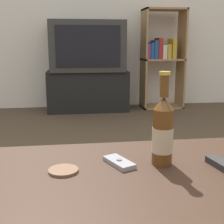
% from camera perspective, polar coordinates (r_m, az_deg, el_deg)
% --- Properties ---
extents(coffee_table, '(1.06, 0.63, 0.40)m').
position_cam_1_polar(coffee_table, '(0.90, -0.69, -15.76)').
color(coffee_table, '#332116').
rests_on(coffee_table, ground_plane).
extents(tv_stand, '(0.91, 0.39, 0.45)m').
position_cam_1_polar(tv_stand, '(3.59, -4.47, 3.89)').
color(tv_stand, black).
rests_on(tv_stand, ground_plane).
extents(television, '(0.82, 0.47, 0.55)m').
position_cam_1_polar(television, '(3.54, -4.61, 11.92)').
color(television, '#2D2D2D').
rests_on(television, tv_stand).
extents(bookshelf, '(0.48, 0.30, 1.14)m').
position_cam_1_polar(bookshelf, '(3.76, 9.07, 10.06)').
color(bookshelf, '#99754C').
rests_on(bookshelf, ground_plane).
extents(beer_bottle, '(0.06, 0.06, 0.28)m').
position_cam_1_polar(beer_bottle, '(0.95, 9.27, -3.52)').
color(beer_bottle, '#563314').
rests_on(beer_bottle, coffee_table).
extents(cell_phone, '(0.09, 0.12, 0.02)m').
position_cam_1_polar(cell_phone, '(0.96, 1.31, -9.18)').
color(cell_phone, gray).
rests_on(cell_phone, coffee_table).
extents(coaster, '(0.09, 0.09, 0.01)m').
position_cam_1_polar(coaster, '(0.92, -8.89, -10.52)').
color(coaster, brown).
rests_on(coaster, coffee_table).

